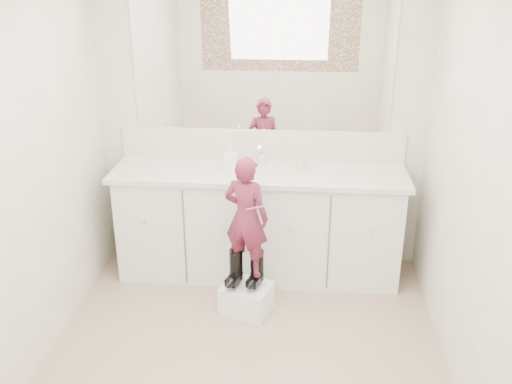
{
  "coord_description": "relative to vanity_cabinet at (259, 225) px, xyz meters",
  "views": [
    {
      "loc": [
        0.33,
        -2.89,
        2.43
      ],
      "look_at": [
        0.02,
        0.73,
        0.91
      ],
      "focal_mm": 40.0,
      "sensor_mm": 36.0,
      "label": 1
    }
  ],
  "objects": [
    {
      "name": "vanity_cabinet",
      "position": [
        0.0,
        0.0,
        0.0
      ],
      "size": [
        2.2,
        0.55,
        0.85
      ],
      "primitive_type": "cube",
      "color": "silver",
      "rests_on": "floor"
    },
    {
      "name": "boot_left",
      "position": [
        -0.12,
        -0.57,
        -0.07
      ],
      "size": [
        0.16,
        0.21,
        0.28
      ],
      "primitive_type": null,
      "rotation": [
        0.0,
        0.0,
        -0.32
      ],
      "color": "black",
      "rests_on": "step_stool"
    },
    {
      "name": "cup",
      "position": [
        0.32,
        0.06,
        0.51
      ],
      "size": [
        0.13,
        0.13,
        0.1
      ],
      "primitive_type": "imported",
      "rotation": [
        0.0,
        0.0,
        -0.39
      ],
      "color": "beige",
      "rests_on": "countertop"
    },
    {
      "name": "wall_back",
      "position": [
        0.0,
        0.27,
        0.77
      ],
      "size": [
        2.6,
        0.0,
        2.6
      ],
      "primitive_type": "plane",
      "rotation": [
        1.57,
        0.0,
        0.0
      ],
      "color": "#BFB6A3",
      "rests_on": "floor"
    },
    {
      "name": "toddler",
      "position": [
        -0.04,
        -0.57,
        0.33
      ],
      "size": [
        0.37,
        0.3,
        0.88
      ],
      "primitive_type": "imported",
      "rotation": [
        0.0,
        0.0,
        2.82
      ],
      "color": "#AB3461",
      "rests_on": "step_stool"
    },
    {
      "name": "wall_right",
      "position": [
        1.3,
        -1.23,
        0.78
      ],
      "size": [
        0.0,
        3.0,
        3.0
      ],
      "primitive_type": "plane",
      "rotation": [
        1.57,
        0.0,
        -1.57
      ],
      "color": "#BFB6A3",
      "rests_on": "floor"
    },
    {
      "name": "boot_right",
      "position": [
        0.03,
        -0.57,
        -0.07
      ],
      "size": [
        0.16,
        0.21,
        0.28
      ],
      "primitive_type": null,
      "rotation": [
        0.0,
        0.0,
        -0.32
      ],
      "color": "black",
      "rests_on": "step_stool"
    },
    {
      "name": "step_stool",
      "position": [
        -0.04,
        -0.59,
        -0.32
      ],
      "size": [
        0.41,
        0.37,
        0.21
      ],
      "primitive_type": "cube",
      "rotation": [
        0.0,
        0.0,
        -0.32
      ],
      "color": "white",
      "rests_on": "floor"
    },
    {
      "name": "backsplash",
      "position": [
        0.0,
        0.26,
        0.59
      ],
      "size": [
        2.28,
        0.03,
        0.25
      ],
      "primitive_type": "cube",
      "color": "beige",
      "rests_on": "countertop"
    },
    {
      "name": "floor",
      "position": [
        0.0,
        -1.23,
        -0.42
      ],
      "size": [
        3.0,
        3.0,
        0.0
      ],
      "primitive_type": "plane",
      "color": "#847056",
      "rests_on": "ground"
    },
    {
      "name": "wall_left",
      "position": [
        -1.3,
        -1.23,
        0.78
      ],
      "size": [
        0.0,
        3.0,
        3.0
      ],
      "primitive_type": "plane",
      "rotation": [
        1.57,
        0.0,
        1.57
      ],
      "color": "#BFB6A3",
      "rests_on": "floor"
    },
    {
      "name": "faucet",
      "position": [
        0.0,
        0.15,
        0.52
      ],
      "size": [
        0.08,
        0.08,
        0.1
      ],
      "primitive_type": "cylinder",
      "color": "silver",
      "rests_on": "countertop"
    },
    {
      "name": "soap_bottle",
      "position": [
        -0.22,
        -0.0,
        0.57
      ],
      "size": [
        0.1,
        0.1,
        0.2
      ],
      "primitive_type": "imported",
      "rotation": [
        0.0,
        0.0,
        -0.06
      ],
      "color": "white",
      "rests_on": "countertop"
    },
    {
      "name": "mirror",
      "position": [
        0.0,
        0.26,
        1.22
      ],
      "size": [
        2.0,
        0.02,
        1.0
      ],
      "primitive_type": "cube",
      "color": "white",
      "rests_on": "wall_back"
    },
    {
      "name": "countertop",
      "position": [
        0.0,
        -0.01,
        0.45
      ],
      "size": [
        2.28,
        0.58,
        0.04
      ],
      "primitive_type": "cube",
      "color": "beige",
      "rests_on": "vanity_cabinet"
    },
    {
      "name": "toothbrush",
      "position": [
        0.03,
        -0.65,
        0.44
      ],
      "size": [
        0.13,
        0.05,
        0.06
      ],
      "primitive_type": "cylinder",
      "rotation": [
        0.0,
        1.22,
        -0.32
      ],
      "color": "#DA55A3",
      "rests_on": "toddler"
    },
    {
      "name": "wall_front",
      "position": [
        0.0,
        -2.73,
        0.77
      ],
      "size": [
        2.6,
        0.0,
        2.6
      ],
      "primitive_type": "plane",
      "rotation": [
        -1.57,
        0.0,
        0.0
      ],
      "color": "#BFB6A3",
      "rests_on": "floor"
    },
    {
      "name": "dot_panel",
      "position": [
        0.0,
        -2.71,
        1.22
      ],
      "size": [
        2.0,
        0.01,
        1.2
      ],
      "primitive_type": "cube",
      "color": "#472819",
      "rests_on": "wall_front"
    }
  ]
}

